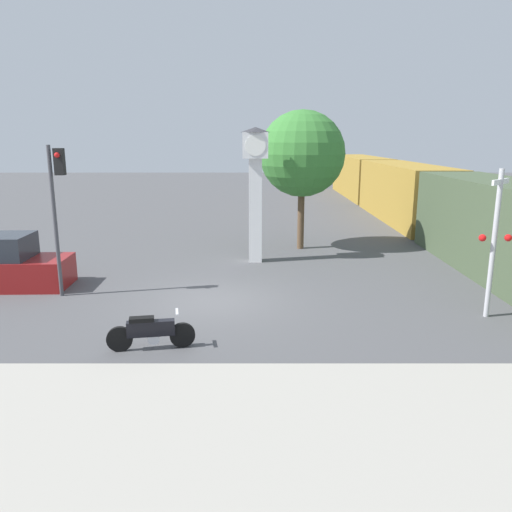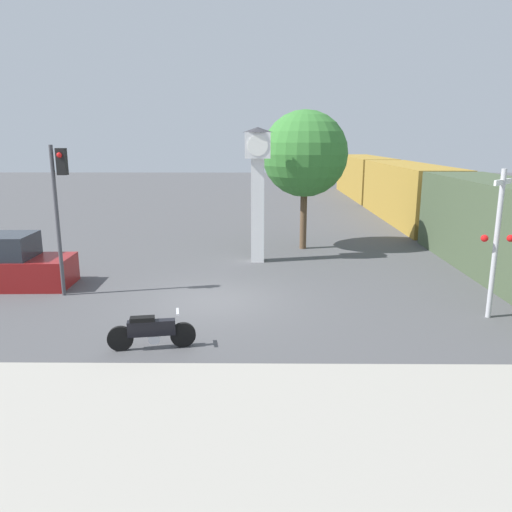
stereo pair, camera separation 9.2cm
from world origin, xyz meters
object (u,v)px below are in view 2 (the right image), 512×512
object	(u,v)px
clock_tower	(258,175)
street_tree	(305,154)
parked_car	(6,265)
traffic_light	(59,195)
motorcycle	(151,331)
freight_train	(408,193)
railroad_crossing_signal	(497,239)

from	to	relation	value
clock_tower	street_tree	distance (m)	3.29
street_tree	parked_car	size ratio (longest dim) A/B	1.44
clock_tower	street_tree	world-z (taller)	street_tree
traffic_light	parked_car	bearing A→B (deg)	158.51
motorcycle	freight_train	world-z (taller)	freight_train
freight_train	parked_car	bearing A→B (deg)	-140.83
motorcycle	street_tree	xyz separation A→B (m)	(4.52, 11.24, 3.80)
freight_train	railroad_crossing_signal	bearing A→B (deg)	-98.49
clock_tower	street_tree	size ratio (longest dim) A/B	0.87
railroad_crossing_signal	clock_tower	bearing A→B (deg)	134.95
street_tree	parked_car	bearing A→B (deg)	-149.83
clock_tower	freight_train	world-z (taller)	clock_tower
street_tree	railroad_crossing_signal	bearing A→B (deg)	-63.56
traffic_light	street_tree	bearing A→B (deg)	41.11
clock_tower	parked_car	distance (m)	9.64
motorcycle	traffic_light	xyz separation A→B (m)	(-3.59, 4.16, 2.78)
traffic_light	motorcycle	bearing A→B (deg)	-49.25
motorcycle	clock_tower	world-z (taller)	clock_tower
railroad_crossing_signal	parked_car	distance (m)	15.35
motorcycle	clock_tower	bearing A→B (deg)	64.48
freight_train	street_tree	bearing A→B (deg)	-130.66
freight_train	motorcycle	bearing A→B (deg)	-120.75
freight_train	traffic_light	distance (m)	21.57
motorcycle	railroad_crossing_signal	bearing A→B (deg)	4.18
railroad_crossing_signal	parked_car	xyz separation A→B (m)	(-15.01, 2.87, -1.50)
clock_tower	railroad_crossing_signal	world-z (taller)	clock_tower
traffic_light	street_tree	world-z (taller)	street_tree
motorcycle	parked_car	size ratio (longest dim) A/B	0.48
traffic_light	railroad_crossing_signal	world-z (taller)	traffic_light
motorcycle	parked_car	bearing A→B (deg)	129.78
motorcycle	railroad_crossing_signal	world-z (taller)	railroad_crossing_signal
freight_train	railroad_crossing_signal	distance (m)	17.39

